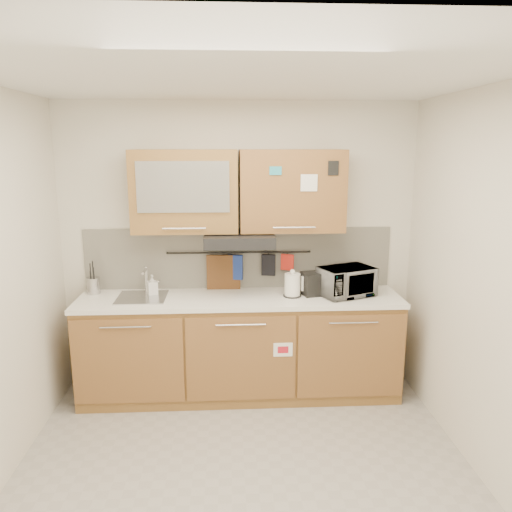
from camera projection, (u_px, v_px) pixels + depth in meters
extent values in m
plane|color=#9E9993|center=(245.00, 477.00, 3.40)|extent=(3.20, 3.20, 0.00)
plane|color=white|center=(243.00, 76.00, 2.83)|extent=(3.20, 3.20, 0.00)
plane|color=silver|center=(239.00, 247.00, 4.58)|extent=(3.20, 0.00, 3.20)
plane|color=silver|center=(492.00, 291.00, 3.20)|extent=(0.00, 3.00, 3.00)
cube|color=olive|center=(240.00, 347.00, 4.47)|extent=(2.80, 0.60, 0.88)
cube|color=black|center=(240.00, 387.00, 4.56)|extent=(2.80, 0.54, 0.10)
cube|color=#935D34|center=(128.00, 362.00, 4.11)|extent=(0.91, 0.02, 0.74)
cylinder|color=silver|center=(125.00, 327.00, 4.02)|extent=(0.41, 0.01, 0.01)
cube|color=#935D34|center=(241.00, 359.00, 4.16)|extent=(0.91, 0.02, 0.74)
cylinder|color=silver|center=(241.00, 325.00, 4.07)|extent=(0.41, 0.01, 0.01)
cube|color=#935D34|center=(351.00, 356.00, 4.21)|extent=(0.91, 0.02, 0.74)
cylinder|color=silver|center=(354.00, 323.00, 4.12)|extent=(0.41, 0.01, 0.01)
cube|color=white|center=(240.00, 299.00, 4.36)|extent=(2.82, 0.62, 0.04)
cube|color=silver|center=(239.00, 258.00, 4.59)|extent=(2.80, 0.02, 0.56)
cube|color=olive|center=(185.00, 191.00, 4.27)|extent=(0.90, 0.35, 0.70)
cube|color=silver|center=(183.00, 187.00, 4.08)|extent=(0.76, 0.02, 0.42)
cube|color=#935D34|center=(292.00, 191.00, 4.32)|extent=(0.90, 0.35, 0.70)
cube|color=white|center=(309.00, 183.00, 4.13)|extent=(0.14, 0.00, 0.14)
cube|color=black|center=(239.00, 239.00, 4.31)|extent=(0.60, 0.46, 0.10)
cube|color=silver|center=(142.00, 298.00, 4.33)|extent=(0.42, 0.40, 0.03)
cylinder|color=silver|center=(147.00, 280.00, 4.46)|extent=(0.03, 0.03, 0.24)
cylinder|color=silver|center=(145.00, 271.00, 4.36)|extent=(0.02, 0.18, 0.02)
cylinder|color=black|center=(239.00, 252.00, 4.54)|extent=(1.30, 0.02, 0.02)
cylinder|color=#B4B4B8|center=(93.00, 286.00, 4.44)|extent=(0.13, 0.13, 0.15)
cylinder|color=black|center=(91.00, 278.00, 4.43)|extent=(0.01, 0.01, 0.28)
cylinder|color=black|center=(94.00, 281.00, 4.41)|extent=(0.01, 0.01, 0.25)
cylinder|color=black|center=(93.00, 277.00, 4.44)|extent=(0.01, 0.01, 0.30)
cylinder|color=black|center=(91.00, 282.00, 4.41)|extent=(0.01, 0.01, 0.22)
cylinder|color=white|center=(292.00, 285.00, 4.35)|extent=(0.16, 0.16, 0.20)
sphere|color=white|center=(293.00, 272.00, 4.32)|extent=(0.05, 0.05, 0.05)
cube|color=white|center=(302.00, 284.00, 4.36)|extent=(0.02, 0.03, 0.13)
cylinder|color=black|center=(292.00, 295.00, 4.37)|extent=(0.16, 0.16, 0.01)
cube|color=black|center=(317.00, 283.00, 4.41)|extent=(0.30, 0.22, 0.20)
cube|color=black|center=(313.00, 274.00, 4.37)|extent=(0.10, 0.13, 0.01)
cube|color=black|center=(323.00, 273.00, 4.40)|extent=(0.10, 0.13, 0.01)
imported|color=#999999|center=(346.00, 282.00, 4.37)|extent=(0.54, 0.46, 0.25)
imported|color=#999999|center=(152.00, 285.00, 4.39)|extent=(0.11, 0.11, 0.18)
cube|color=brown|center=(224.00, 275.00, 4.56)|extent=(0.31, 0.03, 0.38)
cube|color=navy|center=(235.00, 267.00, 4.55)|extent=(0.14, 0.06, 0.23)
cube|color=black|center=(268.00, 265.00, 4.56)|extent=(0.13, 0.07, 0.20)
cube|color=red|center=(287.00, 262.00, 4.57)|extent=(0.12, 0.07, 0.15)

